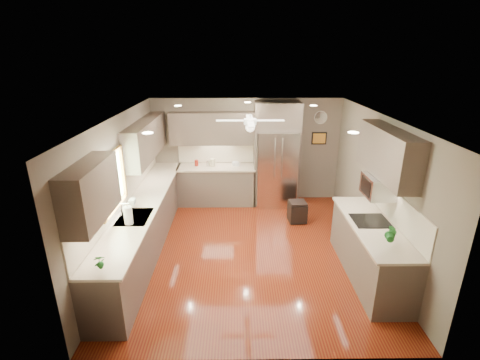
{
  "coord_description": "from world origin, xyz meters",
  "views": [
    {
      "loc": [
        -0.24,
        -5.69,
        3.48
      ],
      "look_at": [
        -0.17,
        0.6,
        1.18
      ],
      "focal_mm": 26.0,
      "sensor_mm": 36.0,
      "label": 1
    }
  ],
  "objects_px": {
    "canister_c": "(213,163)",
    "potted_plant_right": "(391,235)",
    "stool": "(297,212)",
    "canister_b": "(208,163)",
    "refrigerator": "(276,157)",
    "microwave": "(379,186)",
    "canister_a": "(197,163)",
    "potted_plant_left": "(99,262)",
    "soap_bottle": "(133,201)",
    "paper_towel": "(128,216)",
    "bowl": "(236,165)"
  },
  "relations": [
    {
      "from": "soap_bottle",
      "to": "refrigerator",
      "type": "height_order",
      "value": "refrigerator"
    },
    {
      "from": "canister_c",
      "to": "stool",
      "type": "height_order",
      "value": "canister_c"
    },
    {
      "from": "potted_plant_right",
      "to": "potted_plant_left",
      "type": "bearing_deg",
      "value": -171.33
    },
    {
      "from": "soap_bottle",
      "to": "stool",
      "type": "xyz_separation_m",
      "value": [
        3.14,
        1.24,
        -0.81
      ]
    },
    {
      "from": "canister_c",
      "to": "canister_b",
      "type": "bearing_deg",
      "value": 173.57
    },
    {
      "from": "canister_a",
      "to": "microwave",
      "type": "relative_size",
      "value": 0.26
    },
    {
      "from": "canister_a",
      "to": "stool",
      "type": "relative_size",
      "value": 0.31
    },
    {
      "from": "microwave",
      "to": "canister_a",
      "type": "bearing_deg",
      "value": 139.25
    },
    {
      "from": "potted_plant_left",
      "to": "canister_a",
      "type": "bearing_deg",
      "value": 80.09
    },
    {
      "from": "microwave",
      "to": "potted_plant_left",
      "type": "bearing_deg",
      "value": -159.63
    },
    {
      "from": "potted_plant_right",
      "to": "stool",
      "type": "distance_m",
      "value": 2.85
    },
    {
      "from": "paper_towel",
      "to": "microwave",
      "type": "bearing_deg",
      "value": 2.99
    },
    {
      "from": "stool",
      "to": "bowl",
      "type": "bearing_deg",
      "value": 141.16
    },
    {
      "from": "soap_bottle",
      "to": "bowl",
      "type": "distance_m",
      "value": 2.93
    },
    {
      "from": "canister_c",
      "to": "soap_bottle",
      "type": "relative_size",
      "value": 0.93
    },
    {
      "from": "refrigerator",
      "to": "microwave",
      "type": "xyz_separation_m",
      "value": [
        1.33,
        -2.71,
        0.29
      ]
    },
    {
      "from": "potted_plant_left",
      "to": "paper_towel",
      "type": "bearing_deg",
      "value": 90.19
    },
    {
      "from": "canister_a",
      "to": "potted_plant_left",
      "type": "height_order",
      "value": "potted_plant_left"
    },
    {
      "from": "potted_plant_right",
      "to": "microwave",
      "type": "bearing_deg",
      "value": 82.99
    },
    {
      "from": "potted_plant_right",
      "to": "stool",
      "type": "xyz_separation_m",
      "value": [
        -0.84,
        2.58,
        -0.86
      ]
    },
    {
      "from": "canister_a",
      "to": "paper_towel",
      "type": "height_order",
      "value": "paper_towel"
    },
    {
      "from": "canister_a",
      "to": "paper_towel",
      "type": "distance_m",
      "value": 3.07
    },
    {
      "from": "canister_b",
      "to": "microwave",
      "type": "bearing_deg",
      "value": -43.06
    },
    {
      "from": "canister_c",
      "to": "potted_plant_right",
      "type": "height_order",
      "value": "potted_plant_right"
    },
    {
      "from": "bowl",
      "to": "microwave",
      "type": "xyz_separation_m",
      "value": [
        2.29,
        -2.77,
        0.52
      ]
    },
    {
      "from": "canister_a",
      "to": "soap_bottle",
      "type": "relative_size",
      "value": 0.68
    },
    {
      "from": "soap_bottle",
      "to": "stool",
      "type": "height_order",
      "value": "soap_bottle"
    },
    {
      "from": "stool",
      "to": "canister_a",
      "type": "bearing_deg",
      "value": 154.61
    },
    {
      "from": "potted_plant_left",
      "to": "microwave",
      "type": "distance_m",
      "value": 4.24
    },
    {
      "from": "potted_plant_right",
      "to": "microwave",
      "type": "height_order",
      "value": "microwave"
    },
    {
      "from": "bowl",
      "to": "microwave",
      "type": "height_order",
      "value": "microwave"
    },
    {
      "from": "refrigerator",
      "to": "microwave",
      "type": "bearing_deg",
      "value": -63.91
    },
    {
      "from": "canister_a",
      "to": "paper_towel",
      "type": "relative_size",
      "value": 0.44
    },
    {
      "from": "canister_b",
      "to": "stool",
      "type": "bearing_deg",
      "value": -27.89
    },
    {
      "from": "canister_c",
      "to": "potted_plant_right",
      "type": "xyz_separation_m",
      "value": [
        2.72,
        -3.62,
        0.07
      ]
    },
    {
      "from": "potted_plant_left",
      "to": "bowl",
      "type": "height_order",
      "value": "potted_plant_left"
    },
    {
      "from": "potted_plant_left",
      "to": "potted_plant_right",
      "type": "xyz_separation_m",
      "value": [
        3.85,
        0.59,
        0.02
      ]
    },
    {
      "from": "canister_b",
      "to": "soap_bottle",
      "type": "xyz_separation_m",
      "value": [
        -1.14,
        -2.29,
        0.04
      ]
    },
    {
      "from": "soap_bottle",
      "to": "bowl",
      "type": "bearing_deg",
      "value": 52.12
    },
    {
      "from": "canister_b",
      "to": "refrigerator",
      "type": "height_order",
      "value": "refrigerator"
    },
    {
      "from": "potted_plant_left",
      "to": "microwave",
      "type": "bearing_deg",
      "value": 20.37
    },
    {
      "from": "canister_c",
      "to": "potted_plant_left",
      "type": "xyz_separation_m",
      "value": [
        -1.13,
        -4.21,
        0.04
      ]
    },
    {
      "from": "canister_b",
      "to": "potted_plant_left",
      "type": "relative_size",
      "value": 0.5
    },
    {
      "from": "canister_a",
      "to": "microwave",
      "type": "height_order",
      "value": "microwave"
    },
    {
      "from": "canister_b",
      "to": "stool",
      "type": "height_order",
      "value": "canister_b"
    },
    {
      "from": "canister_b",
      "to": "refrigerator",
      "type": "relative_size",
      "value": 0.05
    },
    {
      "from": "canister_a",
      "to": "canister_c",
      "type": "xyz_separation_m",
      "value": [
        0.39,
        -0.03,
        0.01
      ]
    },
    {
      "from": "canister_a",
      "to": "soap_bottle",
      "type": "bearing_deg",
      "value": -110.53
    },
    {
      "from": "canister_b",
      "to": "potted_plant_right",
      "type": "height_order",
      "value": "potted_plant_right"
    },
    {
      "from": "canister_b",
      "to": "paper_towel",
      "type": "relative_size",
      "value": 0.4
    }
  ]
}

